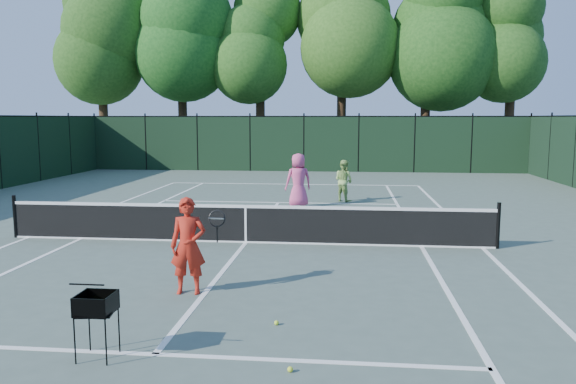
# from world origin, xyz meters

# --- Properties ---
(ground) EXTENTS (90.00, 90.00, 0.00)m
(ground) POSITION_xyz_m (0.00, 0.00, 0.00)
(ground) COLOR #4A5A50
(ground) RESTS_ON ground
(sideline_doubles_left) EXTENTS (0.10, 23.77, 0.01)m
(sideline_doubles_left) POSITION_xyz_m (-5.49, 0.00, 0.00)
(sideline_doubles_left) COLOR white
(sideline_doubles_left) RESTS_ON ground
(sideline_doubles_right) EXTENTS (0.10, 23.77, 0.01)m
(sideline_doubles_right) POSITION_xyz_m (5.49, 0.00, 0.00)
(sideline_doubles_right) COLOR white
(sideline_doubles_right) RESTS_ON ground
(sideline_singles_left) EXTENTS (0.10, 23.77, 0.01)m
(sideline_singles_left) POSITION_xyz_m (-4.12, 0.00, 0.00)
(sideline_singles_left) COLOR white
(sideline_singles_left) RESTS_ON ground
(sideline_singles_right) EXTENTS (0.10, 23.77, 0.01)m
(sideline_singles_right) POSITION_xyz_m (4.12, 0.00, 0.00)
(sideline_singles_right) COLOR white
(sideline_singles_right) RESTS_ON ground
(baseline_far) EXTENTS (10.97, 0.10, 0.01)m
(baseline_far) POSITION_xyz_m (0.00, 11.88, 0.00)
(baseline_far) COLOR white
(baseline_far) RESTS_ON ground
(service_line_near) EXTENTS (8.23, 0.10, 0.01)m
(service_line_near) POSITION_xyz_m (0.00, -6.40, 0.00)
(service_line_near) COLOR white
(service_line_near) RESTS_ON ground
(service_line_far) EXTENTS (8.23, 0.10, 0.01)m
(service_line_far) POSITION_xyz_m (0.00, 6.40, 0.00)
(service_line_far) COLOR white
(service_line_far) RESTS_ON ground
(center_service_line) EXTENTS (0.10, 12.80, 0.01)m
(center_service_line) POSITION_xyz_m (0.00, 0.00, 0.00)
(center_service_line) COLOR white
(center_service_line) RESTS_ON ground
(tennis_net) EXTENTS (11.69, 0.09, 1.06)m
(tennis_net) POSITION_xyz_m (0.00, 0.00, 0.48)
(tennis_net) COLOR black
(tennis_net) RESTS_ON ground
(fence_far) EXTENTS (24.00, 0.05, 3.00)m
(fence_far) POSITION_xyz_m (0.00, 18.00, 1.50)
(fence_far) COLOR black
(fence_far) RESTS_ON ground
(tree_0) EXTENTS (6.40, 6.40, 13.14)m
(tree_0) POSITION_xyz_m (-13.00, 21.50, 8.16)
(tree_0) COLOR black
(tree_0) RESTS_ON ground
(tree_1) EXTENTS (6.80, 6.80, 13.98)m
(tree_1) POSITION_xyz_m (-8.00, 22.00, 8.69)
(tree_1) COLOR black
(tree_1) RESTS_ON ground
(tree_2) EXTENTS (6.00, 6.00, 12.40)m
(tree_2) POSITION_xyz_m (-3.00, 21.80, 7.73)
(tree_2) COLOR black
(tree_2) RESTS_ON ground
(tree_3) EXTENTS (7.00, 7.00, 14.45)m
(tree_3) POSITION_xyz_m (2.00, 22.30, 9.01)
(tree_3) COLOR black
(tree_3) RESTS_ON ground
(tree_4) EXTENTS (6.20, 6.20, 12.97)m
(tree_4) POSITION_xyz_m (7.00, 21.60, 8.14)
(tree_4) COLOR black
(tree_4) RESTS_ON ground
(tree_5) EXTENTS (5.80, 5.80, 12.23)m
(tree_5) POSITION_xyz_m (12.00, 22.10, 7.71)
(tree_5) COLOR black
(tree_5) RESTS_ON ground
(coach) EXTENTS (0.88, 0.68, 1.64)m
(coach) POSITION_xyz_m (-0.26, -3.91, 0.82)
(coach) COLOR red
(coach) RESTS_ON ground
(player_pink) EXTENTS (1.03, 0.86, 1.79)m
(player_pink) POSITION_xyz_m (0.78, 5.49, 0.90)
(player_pink) COLOR #D84C83
(player_pink) RESTS_ON ground
(player_green) EXTENTS (0.91, 0.89, 1.48)m
(player_green) POSITION_xyz_m (2.27, 6.98, 0.74)
(player_green) COLOR #90BA5D
(player_green) RESTS_ON ground
(ball_hopper) EXTENTS (0.49, 0.49, 0.82)m
(ball_hopper) POSITION_xyz_m (-0.67, -6.57, 0.69)
(ball_hopper) COLOR black
(ball_hopper) RESTS_ON ground
(loose_ball_near_cart) EXTENTS (0.07, 0.07, 0.07)m
(loose_ball_near_cart) POSITION_xyz_m (1.74, -6.71, 0.03)
(loose_ball_near_cart) COLOR #CCE22E
(loose_ball_near_cart) RESTS_ON ground
(loose_ball_midcourt) EXTENTS (0.07, 0.07, 0.07)m
(loose_ball_midcourt) POSITION_xyz_m (1.39, -5.24, 0.03)
(loose_ball_midcourt) COLOR #C8EE30
(loose_ball_midcourt) RESTS_ON ground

